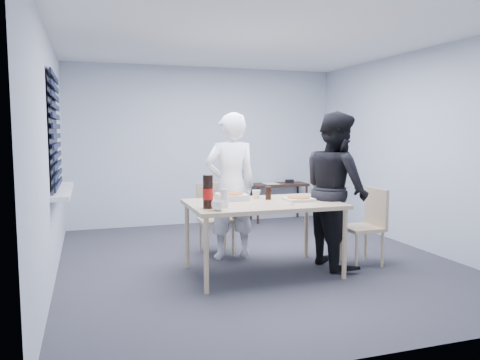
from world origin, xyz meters
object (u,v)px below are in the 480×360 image
object	(u,v)px
dining_table	(263,207)
person_white	(231,186)
chair_far	(214,213)
person_black	(336,189)
mug_a	(218,206)
chair_right	(368,221)
side_table	(279,188)
stool	(233,203)
backpack	(233,183)
mug_b	(256,194)
soda_bottle	(208,192)

from	to	relation	value
dining_table	person_white	distance (m)	0.74
chair_far	person_black	bearing A→B (deg)	-39.68
mug_a	chair_right	bearing A→B (deg)	9.60
chair_far	person_black	world-z (taller)	person_black
dining_table	side_table	world-z (taller)	dining_table
side_table	stool	xyz separation A→B (m)	(-0.99, -0.50, -0.14)
backpack	mug_a	xyz separation A→B (m)	(-0.96, -2.61, 0.09)
person_white	stool	size ratio (longest dim) A/B	3.30
backpack	mug_b	world-z (taller)	backpack
person_black	chair_far	bearing A→B (deg)	50.32
person_white	stool	distance (m)	1.68
person_black	backpack	bearing A→B (deg)	14.09
side_table	mug_b	world-z (taller)	mug_b
person_black	mug_a	distance (m)	1.57
backpack	dining_table	bearing A→B (deg)	-102.61
soda_bottle	mug_b	bearing A→B (deg)	36.45
chair_far	side_table	size ratio (longest dim) A/B	0.91
side_table	stool	size ratio (longest dim) A/B	1.82
dining_table	soda_bottle	distance (m)	0.74
person_white	person_black	world-z (taller)	same
side_table	soda_bottle	world-z (taller)	soda_bottle
dining_table	side_table	xyz separation A→B (m)	(1.34, 2.75, -0.16)
dining_table	stool	size ratio (longest dim) A/B	3.01
stool	chair_far	bearing A→B (deg)	-117.01
stool	mug_b	distance (m)	2.02
dining_table	chair_far	xyz separation A→B (m)	(-0.28, 1.01, -0.21)
dining_table	side_table	size ratio (longest dim) A/B	1.66
dining_table	chair_far	bearing A→B (deg)	105.24
person_white	mug_b	distance (m)	0.45
mug_a	backpack	bearing A→B (deg)	69.73
person_white	person_black	bearing A→B (deg)	147.41
side_table	soda_bottle	xyz separation A→B (m)	(-2.01, -2.96, 0.38)
person_white	mug_a	xyz separation A→B (m)	(-0.46, -1.08, -0.05)
person_black	mug_a	xyz separation A→B (m)	(-1.51, -0.41, -0.05)
person_white	person_black	xyz separation A→B (m)	(1.06, -0.67, 0.00)
person_black	backpack	size ratio (longest dim) A/B	4.20
chair_far	stool	distance (m)	1.39
chair_far	soda_bottle	bearing A→B (deg)	-107.68
person_black	backpack	world-z (taller)	person_black
chair_far	mug_a	distance (m)	1.46
chair_far	mug_b	xyz separation A→B (m)	(0.31, -0.71, 0.32)
person_white	mug_a	world-z (taller)	person_white
person_white	mug_b	bearing A→B (deg)	113.81
backpack	person_black	bearing A→B (deg)	-79.54
dining_table	stool	xyz separation A→B (m)	(0.35, 2.25, -0.30)
chair_right	side_table	size ratio (longest dim) A/B	0.91
mug_a	chair_far	bearing A→B (deg)	76.45
side_table	mug_b	bearing A→B (deg)	-118.12
side_table	backpack	bearing A→B (deg)	-152.49
mug_b	dining_table	bearing A→B (deg)	-95.80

